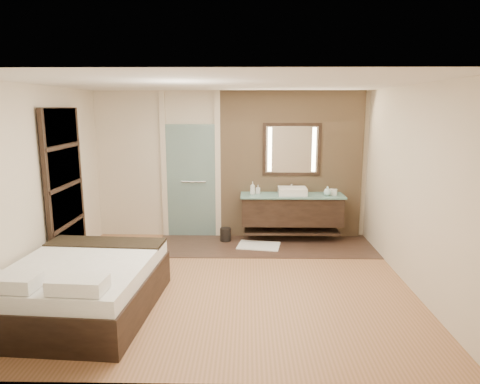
{
  "coord_description": "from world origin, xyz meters",
  "views": [
    {
      "loc": [
        0.3,
        -5.62,
        2.4
      ],
      "look_at": [
        0.19,
        0.6,
        1.17
      ],
      "focal_mm": 32.0,
      "sensor_mm": 36.0,
      "label": 1
    }
  ],
  "objects_px": {
    "bed": "(83,287)",
    "mirror_unit": "(292,149)",
    "waste_bin": "(225,235)",
    "vanity": "(292,210)"
  },
  "relations": [
    {
      "from": "bed",
      "to": "mirror_unit",
      "type": "bearing_deg",
      "value": 52.08
    },
    {
      "from": "mirror_unit",
      "to": "bed",
      "type": "distance_m",
      "value": 4.33
    },
    {
      "from": "mirror_unit",
      "to": "bed",
      "type": "xyz_separation_m",
      "value": [
        -2.75,
        -3.07,
        -1.33
      ]
    },
    {
      "from": "bed",
      "to": "waste_bin",
      "type": "height_order",
      "value": "bed"
    },
    {
      "from": "vanity",
      "to": "bed",
      "type": "distance_m",
      "value": 3.96
    },
    {
      "from": "waste_bin",
      "to": "bed",
      "type": "bearing_deg",
      "value": -119.29
    },
    {
      "from": "bed",
      "to": "waste_bin",
      "type": "distance_m",
      "value": 3.18
    },
    {
      "from": "mirror_unit",
      "to": "bed",
      "type": "relative_size",
      "value": 0.51
    },
    {
      "from": "vanity",
      "to": "waste_bin",
      "type": "xyz_separation_m",
      "value": [
        -1.2,
        -0.07,
        -0.46
      ]
    },
    {
      "from": "vanity",
      "to": "mirror_unit",
      "type": "relative_size",
      "value": 1.75
    }
  ]
}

